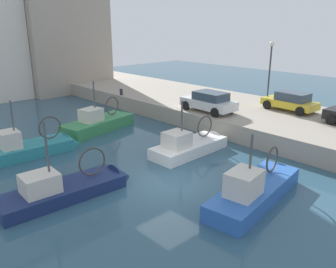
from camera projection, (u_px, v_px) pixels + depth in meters
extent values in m
plane|color=#2D5166|center=(170.00, 183.00, 16.54)|extent=(80.00, 80.00, 0.00)
cube|color=#9E9384|center=(291.00, 125.00, 23.85)|extent=(9.00, 56.00, 1.20)
cube|color=#388951|center=(98.00, 130.00, 24.72)|extent=(5.73, 3.06, 1.59)
cone|color=#388951|center=(127.00, 121.00, 27.12)|extent=(1.25, 1.93, 1.78)
cube|color=#9E7A51|center=(98.00, 120.00, 24.50)|extent=(5.48, 2.86, 0.08)
cube|color=beige|center=(91.00, 115.00, 23.89)|extent=(1.59, 1.44, 0.93)
cylinder|color=#4C4C51|center=(95.00, 101.00, 23.93)|extent=(0.10, 0.10, 2.84)
torus|color=#3F3833|center=(112.00, 106.00, 25.45)|extent=(1.34, 0.36, 1.35)
sphere|color=white|center=(70.00, 130.00, 23.97)|extent=(0.32, 0.32, 0.32)
cube|color=navy|center=(63.00, 198.00, 15.18)|extent=(5.52, 2.07, 1.16)
cone|color=navy|center=(122.00, 178.00, 17.07)|extent=(0.98, 1.67, 1.63)
cube|color=#B2A893|center=(62.00, 187.00, 15.02)|extent=(5.30, 1.91, 0.08)
cube|color=beige|center=(40.00, 184.00, 14.31)|extent=(1.51, 1.28, 0.83)
cylinder|color=#4C4C51|center=(48.00, 157.00, 14.25)|extent=(0.10, 0.10, 3.05)
torus|color=#3F3833|center=(92.00, 162.00, 15.72)|extent=(1.35, 0.14, 1.34)
sphere|color=white|center=(17.00, 197.00, 14.84)|extent=(0.32, 0.32, 0.32)
cube|color=teal|center=(30.00, 155.00, 20.06)|extent=(4.84, 2.11, 1.36)
cone|color=teal|center=(74.00, 145.00, 21.74)|extent=(0.98, 1.73, 1.69)
cube|color=#9E7A51|center=(29.00, 145.00, 19.87)|extent=(4.64, 1.95, 0.08)
cube|color=beige|center=(9.00, 140.00, 19.11)|extent=(1.09, 1.27, 0.99)
cylinder|color=#4C4C51|center=(13.00, 125.00, 19.04)|extent=(0.10, 0.10, 2.72)
torus|color=#3F3833|center=(50.00, 128.00, 20.45)|extent=(1.37, 0.15, 1.36)
cube|color=#2D60B7|center=(254.00, 200.00, 14.97)|extent=(6.08, 2.54, 1.44)
cone|color=#2D60B7|center=(283.00, 175.00, 17.42)|extent=(1.11, 1.67, 1.55)
cube|color=#9E7A51|center=(255.00, 187.00, 14.77)|extent=(5.82, 2.37, 0.08)
cube|color=beige|center=(244.00, 184.00, 13.76)|extent=(1.61, 1.33, 1.05)
cylinder|color=#4C4C51|center=(250.00, 164.00, 13.87)|extent=(0.10, 0.10, 2.52)
torus|color=#3F3833|center=(272.00, 159.00, 15.77)|extent=(1.23, 0.25, 1.24)
sphere|color=white|center=(214.00, 205.00, 14.16)|extent=(0.32, 0.32, 0.32)
cube|color=white|center=(189.00, 153.00, 20.37)|extent=(4.94, 1.94, 1.31)
cone|color=white|center=(218.00, 142.00, 22.23)|extent=(0.93, 1.68, 1.66)
cube|color=#896B4C|center=(189.00, 144.00, 20.19)|extent=(4.74, 1.79, 0.08)
cube|color=beige|center=(177.00, 140.00, 19.34)|extent=(1.34, 1.28, 0.89)
cylinder|color=#4C4C51|center=(182.00, 124.00, 19.35)|extent=(0.10, 0.10, 2.66)
torus|color=#3F3833|center=(205.00, 126.00, 20.87)|extent=(1.31, 0.11, 1.31)
sphere|color=white|center=(159.00, 152.00, 20.02)|extent=(0.32, 0.32, 0.32)
cube|color=silver|center=(208.00, 104.00, 24.88)|extent=(1.81, 4.12, 0.61)
cube|color=#384756|center=(211.00, 96.00, 24.56)|extent=(1.57, 2.31, 0.57)
cylinder|color=black|center=(186.00, 106.00, 25.38)|extent=(0.23, 0.64, 0.64)
cylinder|color=black|center=(202.00, 102.00, 26.50)|extent=(0.23, 0.64, 0.64)
cylinder|color=black|center=(215.00, 112.00, 23.42)|extent=(0.23, 0.64, 0.64)
cylinder|color=black|center=(231.00, 108.00, 24.55)|extent=(0.23, 0.64, 0.64)
cube|color=gold|center=(290.00, 103.00, 25.12)|extent=(1.84, 4.00, 0.51)
cube|color=#384756|center=(293.00, 96.00, 24.81)|extent=(1.55, 2.27, 0.59)
cylinder|color=black|center=(267.00, 105.00, 25.66)|extent=(0.26, 0.65, 0.64)
cylinder|color=black|center=(280.00, 102.00, 26.65)|extent=(0.26, 0.65, 0.64)
cylinder|color=black|center=(300.00, 111.00, 23.72)|extent=(0.26, 0.65, 0.64)
cylinder|color=black|center=(312.00, 108.00, 24.71)|extent=(0.26, 0.65, 0.64)
cylinder|color=black|center=(331.00, 120.00, 21.64)|extent=(0.26, 0.65, 0.64)
cylinder|color=#2D2D33|center=(121.00, 92.00, 30.59)|extent=(0.28, 0.28, 0.55)
cylinder|color=#38383D|center=(269.00, 77.00, 25.94)|extent=(0.12, 0.12, 4.50)
sphere|color=#F2EACC|center=(272.00, 44.00, 25.20)|extent=(0.36, 0.36, 0.36)
cube|color=#A39384|center=(55.00, 6.00, 37.29)|extent=(8.86, 8.08, 17.96)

